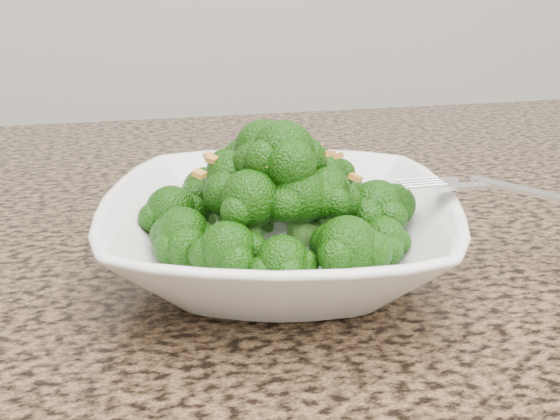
{
  "coord_description": "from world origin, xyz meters",
  "views": [
    {
      "loc": [
        -0.2,
        -0.14,
        1.12
      ],
      "look_at": [
        -0.1,
        0.31,
        0.95
      ],
      "focal_mm": 45.0,
      "sensor_mm": 36.0,
      "label": 1
    }
  ],
  "objects": [
    {
      "name": "granite_counter",
      "position": [
        0.0,
        0.3,
        0.89
      ],
      "size": [
        1.64,
        1.04,
        0.03
      ],
      "primitive_type": "cube",
      "color": "brown",
      "rests_on": "cabinet"
    },
    {
      "name": "bowl",
      "position": [
        -0.1,
        0.31,
        0.93
      ],
      "size": [
        0.3,
        0.3,
        0.06
      ],
      "primitive_type": "imported",
      "rotation": [
        0.0,
        0.0,
        -0.22
      ],
      "color": "white",
      "rests_on": "granite_counter"
    },
    {
      "name": "broccoli_pile",
      "position": [
        -0.1,
        0.31,
        1.0
      ],
      "size": [
        0.22,
        0.22,
        0.07
      ],
      "primitive_type": null,
      "color": "#164D08",
      "rests_on": "bowl"
    },
    {
      "name": "garlic_topping",
      "position": [
        -0.1,
        0.31,
        1.04
      ],
      "size": [
        0.13,
        0.13,
        0.01
      ],
      "primitive_type": null,
      "color": "gold",
      "rests_on": "broccoli_pile"
    },
    {
      "name": "fork",
      "position": [
        0.03,
        0.28,
        0.97
      ],
      "size": [
        0.18,
        0.07,
        0.01
      ],
      "primitive_type": null,
      "rotation": [
        0.0,
        0.0,
        -0.27
      ],
      "color": "silver",
      "rests_on": "bowl"
    }
  ]
}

